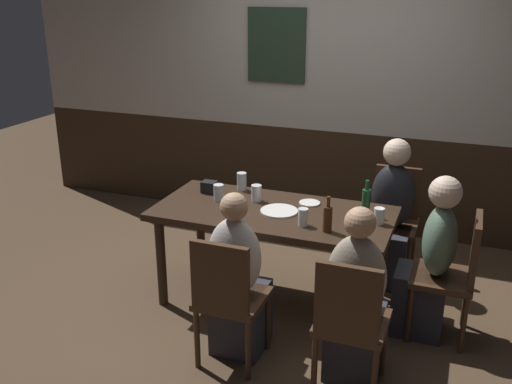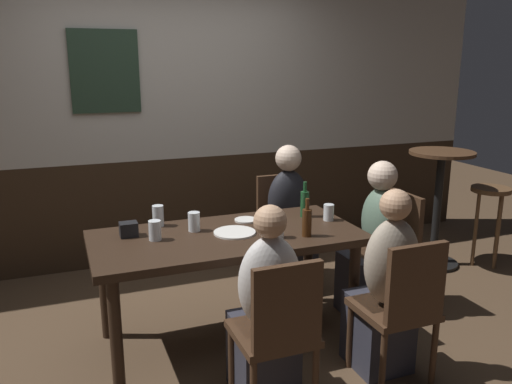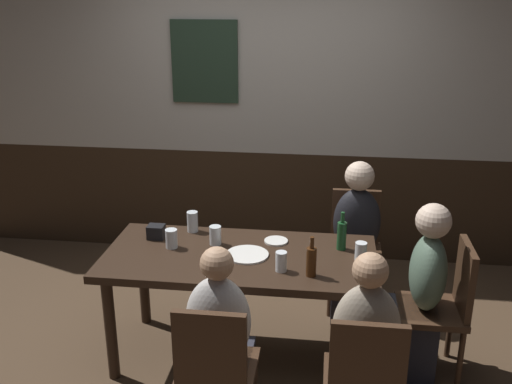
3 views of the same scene
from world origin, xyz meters
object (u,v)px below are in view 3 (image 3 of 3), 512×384
pint_glass_pale (215,237)px  person_right_far (355,251)px  person_mid_near (221,354)px  plate_white_large (247,255)px  chair_mid_near (215,368)px  highball_clear (193,223)px  chair_head_east (444,302)px  person_head_east (417,303)px  pint_glass_stout (281,262)px  plate_white_small (276,241)px  pint_glass_amber (361,252)px  beer_glass_tall (171,240)px  dining_table (240,267)px  chair_right_far (355,242)px  chair_right_near (364,380)px  condiment_caddy (156,232)px  person_right_near (363,364)px  beer_bottle_brown (311,261)px  beer_bottle_green (342,235)px

pint_glass_pale → person_right_far: bearing=29.6°
person_mid_near → plate_white_large: size_ratio=4.14×
chair_mid_near → highball_clear: bearing=108.1°
chair_head_east → pint_glass_pale: size_ratio=7.05×
person_head_east → pint_glass_stout: (-0.83, -0.18, 0.31)m
pint_glass_stout → plate_white_small: 0.41m
person_mid_near → pint_glass_amber: size_ratio=9.86×
person_right_far → highball_clear: bearing=-163.3°
beer_glass_tall → pint_glass_amber: size_ratio=1.10×
dining_table → highball_clear: size_ratio=12.12×
pint_glass_pale → pint_glass_amber: size_ratio=1.11×
highball_clear → chair_right_far: bearing=23.9°
chair_mid_near → highball_clear: 1.24m
plate_white_small → chair_right_near: bearing=-62.6°
dining_table → pint_glass_amber: bearing=2.0°
plate_white_small → condiment_caddy: 0.80m
pint_glass_stout → chair_mid_near: bearing=-113.5°
person_mid_near → plate_white_large: bearing=85.7°
person_right_near → pint_glass_stout: person_right_near is taller
chair_right_near → highball_clear: same height
person_right_far → pint_glass_amber: size_ratio=10.32×
pint_glass_stout → highball_clear: bearing=142.0°
chair_mid_near → person_right_far: bearing=63.2°
dining_table → person_head_east: (1.10, 0.00, -0.17)m
dining_table → chair_head_east: (1.27, 0.00, -0.16)m
highball_clear → person_mid_near: bearing=-69.1°
chair_right_near → person_head_east: (0.36, 0.82, -0.01)m
person_mid_near → pint_glass_pale: size_ratio=8.92×
beer_glass_tall → highball_clear: 0.28m
chair_right_far → person_right_far: bearing=-90.0°
chair_mid_near → plate_white_large: 0.85m
beer_bottle_brown → pint_glass_pale: bearing=150.6°
pint_glass_pale → plate_white_small: (0.39, 0.09, -0.05)m
chair_right_near → chair_mid_near: 0.75m
dining_table → condiment_caddy: bearing=163.0°
chair_head_east → person_head_east: bearing=180.0°
chair_right_far → person_right_near: bearing=-90.0°
chair_right_near → pint_glass_amber: (-0.00, 0.85, 0.30)m
dining_table → beer_glass_tall: bearing=173.9°
person_head_east → person_right_far: person_right_far is taller
chair_right_far → beer_bottle_brown: beer_bottle_brown is taller
highball_clear → dining_table: bearing=-40.8°
chair_mid_near → plate_white_large: size_ratio=3.27×
person_head_east → plate_white_large: (-1.05, -0.01, 0.26)m
chair_mid_near → person_head_east: 1.38m
person_mid_near → pint_glass_stout: 0.64m
dining_table → beer_glass_tall: (-0.45, 0.05, 0.14)m
dining_table → chair_right_near: (0.75, -0.82, -0.16)m
dining_table → person_right_far: bearing=41.4°
beer_bottle_green → condiment_caddy: beer_bottle_green is taller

